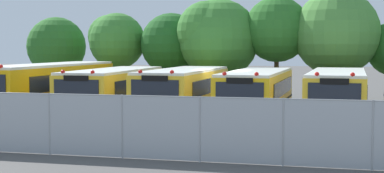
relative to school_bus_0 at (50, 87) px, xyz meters
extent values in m
plane|color=#514F4C|center=(9.10, -0.02, -1.46)|extent=(160.00, 160.00, 0.00)
cube|color=#EAA80C|center=(0.00, 0.03, -0.02)|extent=(2.62, 11.03, 2.18)
cube|color=white|center=(0.00, 0.03, 1.13)|extent=(2.57, 10.81, 0.12)
cube|color=black|center=(1.21, 0.30, 0.33)|extent=(0.24, 8.56, 0.79)
cube|color=black|center=(-1.19, 0.35, 0.33)|extent=(0.24, 8.56, 0.79)
cube|color=black|center=(0.00, 0.03, -0.46)|extent=(2.65, 11.14, 0.10)
sphere|color=red|center=(0.53, -5.33, 1.23)|extent=(0.18, 0.18, 0.18)
cylinder|color=black|center=(0.95, -4.09, -0.96)|extent=(0.30, 1.01, 1.00)
cylinder|color=black|center=(1.13, 3.69, -0.96)|extent=(0.30, 1.01, 1.00)
cylinder|color=black|center=(-0.95, 3.74, -0.96)|extent=(0.30, 1.01, 1.00)
cube|color=yellow|center=(3.53, 0.09, -0.15)|extent=(2.66, 9.15, 1.93)
cube|color=white|center=(3.53, 0.09, 0.88)|extent=(2.61, 8.96, 0.12)
cube|color=black|center=(3.61, -4.53, -0.93)|extent=(2.56, 0.20, 0.36)
cube|color=black|center=(3.61, -4.48, 0.20)|extent=(2.06, 0.09, 0.93)
cube|color=black|center=(4.80, 0.41, 0.16)|extent=(0.16, 7.10, 0.70)
cube|color=black|center=(2.25, 0.37, 0.16)|extent=(0.16, 7.10, 0.70)
cube|color=black|center=(3.53, 0.09, -0.53)|extent=(2.69, 9.24, 0.10)
sphere|color=red|center=(4.29, -4.30, 0.98)|extent=(0.18, 0.18, 0.18)
sphere|color=red|center=(2.91, -4.32, 0.98)|extent=(0.18, 0.18, 0.18)
cube|color=black|center=(3.61, -4.49, 0.72)|extent=(1.13, 0.10, 0.24)
cylinder|color=black|center=(4.70, -3.04, -0.96)|extent=(0.30, 1.00, 1.00)
cylinder|color=black|center=(2.47, -3.08, -0.96)|extent=(0.30, 1.00, 1.00)
cylinder|color=black|center=(4.60, 2.86, -0.96)|extent=(0.30, 1.00, 1.00)
cylinder|color=black|center=(2.37, 2.83, -0.96)|extent=(0.30, 1.00, 1.00)
cube|color=yellow|center=(7.20, 0.11, -0.13)|extent=(2.69, 9.07, 1.97)
cube|color=white|center=(7.20, 0.11, 0.92)|extent=(2.63, 8.89, 0.12)
cube|color=black|center=(7.13, -4.47, -0.93)|extent=(2.59, 0.20, 0.36)
cube|color=black|center=(7.13, -4.42, 0.23)|extent=(2.08, 0.09, 0.95)
cube|color=black|center=(8.50, 0.39, 0.19)|extent=(0.16, 7.04, 0.71)
cube|color=black|center=(5.92, 0.44, 0.19)|extent=(0.16, 7.04, 0.71)
cube|color=black|center=(7.20, 0.11, -0.52)|extent=(2.72, 9.16, 0.10)
sphere|color=red|center=(7.83, -4.26, 1.02)|extent=(0.18, 0.18, 0.18)
sphere|color=red|center=(6.43, -4.24, 1.02)|extent=(0.18, 0.18, 0.18)
cube|color=black|center=(7.13, -4.43, 0.76)|extent=(1.14, 0.10, 0.24)
cylinder|color=black|center=(8.28, -3.02, -0.96)|extent=(0.30, 1.00, 1.00)
cylinder|color=black|center=(6.02, -2.98, -0.96)|extent=(0.30, 1.00, 1.00)
cylinder|color=black|center=(8.38, 2.81, -0.96)|extent=(0.30, 1.00, 1.00)
cylinder|color=black|center=(6.12, 2.85, -0.96)|extent=(0.30, 1.00, 1.00)
cube|color=yellow|center=(10.83, -0.08, -0.14)|extent=(2.56, 9.17, 1.94)
cube|color=white|center=(10.83, -0.08, 0.89)|extent=(2.51, 8.98, 0.12)
cube|color=black|center=(10.73, -4.71, -0.93)|extent=(2.42, 0.21, 0.36)
cube|color=black|center=(10.73, -4.66, 0.21)|extent=(1.94, 0.10, 0.93)
cube|color=black|center=(12.04, 0.20, 0.17)|extent=(0.19, 7.11, 0.70)
cube|color=black|center=(9.63, 0.25, 0.17)|extent=(0.19, 7.11, 0.70)
cube|color=black|center=(10.83, -0.08, -0.53)|extent=(2.58, 9.26, 0.10)
sphere|color=red|center=(11.39, -4.50, 0.99)|extent=(0.18, 0.18, 0.18)
sphere|color=red|center=(10.09, -4.47, 0.99)|extent=(0.18, 0.18, 0.18)
cube|color=black|center=(10.73, -4.67, 0.73)|extent=(1.07, 0.10, 0.24)
cylinder|color=black|center=(11.81, -3.26, -0.96)|extent=(0.30, 1.01, 1.00)
cylinder|color=black|center=(9.72, -3.21, -0.96)|extent=(0.30, 1.01, 1.00)
cylinder|color=black|center=(11.93, 2.66, -0.96)|extent=(0.30, 1.01, 1.00)
cylinder|color=black|center=(9.85, 2.70, -0.96)|extent=(0.30, 1.01, 1.00)
cube|color=yellow|center=(14.53, -0.17, -0.13)|extent=(2.67, 9.16, 1.97)
cube|color=white|center=(14.53, -0.17, 0.92)|extent=(2.62, 8.97, 0.12)
cube|color=black|center=(14.39, -4.79, -0.93)|extent=(2.46, 0.23, 0.36)
cube|color=black|center=(14.39, -4.74, 0.23)|extent=(1.98, 0.12, 0.94)
cube|color=black|center=(15.76, 0.09, 0.19)|extent=(0.24, 7.09, 0.71)
cube|color=black|center=(13.31, 0.16, 0.19)|extent=(0.24, 7.09, 0.71)
cube|color=black|center=(14.53, -0.17, -0.52)|extent=(2.70, 9.25, 0.10)
sphere|color=red|center=(15.06, -4.59, 1.02)|extent=(0.18, 0.18, 0.18)
sphere|color=red|center=(13.74, -4.55, 1.02)|extent=(0.18, 0.18, 0.18)
cube|color=black|center=(14.39, -4.75, 0.76)|extent=(1.09, 0.11, 0.24)
cylinder|color=black|center=(15.50, -3.35, -0.96)|extent=(0.31, 1.01, 1.00)
cylinder|color=black|center=(13.37, -3.29, -0.96)|extent=(0.31, 1.01, 1.00)
cylinder|color=black|center=(15.67, 2.54, -0.96)|extent=(0.31, 1.01, 1.00)
cylinder|color=black|center=(13.54, 2.60, -0.96)|extent=(0.31, 1.01, 1.00)
cylinder|color=#4C3823|center=(-4.45, 9.52, -0.44)|extent=(0.39, 0.39, 2.04)
sphere|color=#286623|center=(-4.45, 9.52, 2.10)|extent=(4.07, 4.07, 4.07)
sphere|color=#286623|center=(-4.43, 9.22, 2.23)|extent=(2.25, 2.25, 2.25)
cylinder|color=#4C3823|center=(0.26, 8.93, -0.21)|extent=(0.44, 0.44, 2.51)
sphere|color=#387A2D|center=(0.26, 8.93, 2.45)|extent=(3.73, 3.73, 3.73)
sphere|color=#387A2D|center=(-0.38, 9.15, 2.77)|extent=(2.87, 2.87, 2.87)
cylinder|color=#4C3823|center=(4.06, 8.72, -0.34)|extent=(0.44, 0.44, 2.24)
sphere|color=#1E561E|center=(4.06, 8.72, 2.26)|extent=(3.97, 3.97, 3.97)
sphere|color=#1E561E|center=(3.46, 9.05, 1.96)|extent=(2.68, 2.68, 2.68)
cylinder|color=#4C3823|center=(7.37, 7.88, -0.39)|extent=(0.40, 0.40, 2.15)
sphere|color=#387A2D|center=(7.37, 7.88, 2.54)|extent=(4.96, 4.96, 4.96)
sphere|color=#387A2D|center=(6.71, 7.51, 3.03)|extent=(3.73, 3.73, 3.73)
cylinder|color=#4C3823|center=(10.91, 8.06, 0.08)|extent=(0.28, 0.28, 3.09)
sphere|color=#286623|center=(10.91, 8.06, 3.12)|extent=(3.97, 3.97, 3.97)
sphere|color=#286623|center=(10.85, 8.18, 3.58)|extent=(2.86, 2.86, 2.86)
cylinder|color=#4C3823|center=(14.41, 8.02, -0.25)|extent=(0.40, 0.40, 2.43)
sphere|color=#478438|center=(14.41, 8.02, 2.88)|extent=(5.09, 5.09, 5.09)
sphere|color=#478438|center=(15.20, 7.88, 3.30)|extent=(3.04, 3.04, 3.04)
cylinder|color=#9EA0A3|center=(5.37, -10.27, -0.45)|extent=(0.07, 0.07, 2.03)
cylinder|color=#9EA0A3|center=(7.90, -10.27, -0.45)|extent=(0.07, 0.07, 2.03)
cylinder|color=#9EA0A3|center=(10.44, -10.27, -0.45)|extent=(0.07, 0.07, 2.03)
cylinder|color=#9EA0A3|center=(12.97, -10.27, -0.45)|extent=(0.07, 0.07, 2.03)
cylinder|color=#9EA0A3|center=(15.50, -10.27, -0.45)|extent=(0.07, 0.07, 2.03)
cube|color=#ADB2B7|center=(9.17, -10.27, -0.45)|extent=(22.79, 0.02, 1.99)
cylinder|color=#9EA0A3|center=(9.17, -10.27, 0.54)|extent=(22.79, 0.04, 0.04)
camera|label=1|loc=(14.48, -27.49, 2.08)|focal=54.51mm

